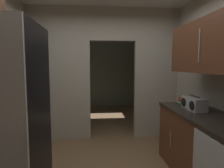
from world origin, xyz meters
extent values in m
cube|color=#ADA899|center=(-0.91, 1.74, 1.34)|extent=(1.22, 0.12, 2.67)
cube|color=#ADA899|center=(1.07, 1.74, 1.34)|extent=(0.89, 0.12, 2.67)
cube|color=#ADA899|center=(0.16, 1.74, 2.34)|extent=(0.93, 0.12, 0.66)
cube|color=gray|center=(0.00, 4.92, 1.34)|extent=(3.04, 0.10, 2.67)
cube|color=gray|center=(-1.47, 3.33, 1.34)|extent=(0.10, 3.18, 2.67)
cube|color=gray|center=(1.47, 3.33, 1.34)|extent=(0.10, 3.18, 2.67)
cube|color=brown|center=(1.19, -0.07, 0.43)|extent=(0.62, 1.85, 0.86)
cube|color=black|center=(1.19, -0.07, 0.88)|extent=(0.66, 1.85, 0.04)
cylinder|color=#B7BABC|center=(0.87, -0.47, 0.47)|extent=(0.01, 0.01, 0.22)
cylinder|color=#B7BABC|center=(0.87, 0.34, 0.47)|extent=(0.01, 0.01, 0.22)
cube|color=brown|center=(1.19, -0.07, 1.76)|extent=(0.34, 1.66, 0.66)
cylinder|color=#B7BABC|center=(1.01, -0.07, 1.76)|extent=(0.01, 0.01, 0.39)
cube|color=#B2B2B7|center=(1.16, 0.27, 0.99)|extent=(0.18, 0.40, 0.17)
cylinder|color=#262626|center=(1.16, 0.27, 1.10)|extent=(0.02, 0.28, 0.02)
cylinder|color=black|center=(1.06, 0.15, 0.99)|extent=(0.01, 0.12, 0.12)
cylinder|color=black|center=(1.06, 0.39, 0.99)|extent=(0.01, 0.12, 0.12)
cube|color=#388C47|center=(1.18, 0.66, 0.92)|extent=(0.14, 0.16, 0.03)
cube|color=beige|center=(1.19, 0.65, 0.94)|extent=(0.14, 0.17, 0.01)
cube|color=black|center=(1.19, 0.67, 0.95)|extent=(0.12, 0.16, 0.02)
cube|color=gold|center=(1.18, 0.65, 0.97)|extent=(0.10, 0.12, 0.02)
cube|color=red|center=(1.17, 0.65, 1.00)|extent=(0.11, 0.12, 0.03)
camera|label=1|loc=(-0.24, -2.30, 1.53)|focal=31.48mm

